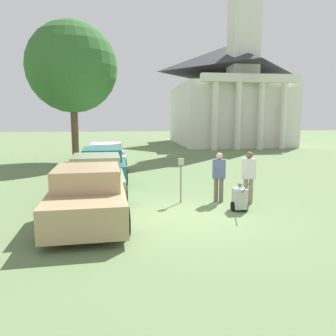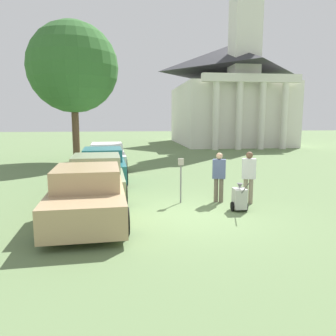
{
  "view_description": "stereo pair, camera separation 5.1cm",
  "coord_description": "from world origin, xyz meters",
  "px_view_note": "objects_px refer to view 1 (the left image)",
  "views": [
    {
      "loc": [
        -1.94,
        -8.88,
        2.76
      ],
      "look_at": [
        -0.51,
        1.88,
        1.1
      ],
      "focal_mm": 35.0,
      "sensor_mm": 36.0,
      "label": 1
    },
    {
      "loc": [
        -1.89,
        -8.89,
        2.76
      ],
      "look_at": [
        -0.51,
        1.88,
        1.1
      ],
      "focal_mm": 35.0,
      "sensor_mm": 36.0,
      "label": 2
    }
  ],
  "objects_px": {
    "parked_car_sage": "(97,177)",
    "parking_meter": "(181,172)",
    "equipment_cart": "(240,198)",
    "church": "(228,88)",
    "parked_car_white": "(106,157)",
    "person_worker": "(219,174)",
    "parked_car_tan": "(88,195)",
    "person_supervisor": "(249,174)",
    "parked_car_teal": "(103,165)"
  },
  "relations": [
    {
      "from": "parking_meter",
      "to": "equipment_cart",
      "type": "xyz_separation_m",
      "value": [
        1.59,
        -1.18,
        -0.63
      ]
    },
    {
      "from": "parked_car_sage",
      "to": "parked_car_teal",
      "type": "xyz_separation_m",
      "value": [
        -0.0,
        3.14,
        -0.0
      ]
    },
    {
      "from": "parked_car_white",
      "to": "equipment_cart",
      "type": "height_order",
      "value": "parked_car_white"
    },
    {
      "from": "parked_car_tan",
      "to": "parked_car_white",
      "type": "xyz_separation_m",
      "value": [
        -0.0,
        9.16,
        -0.01
      ]
    },
    {
      "from": "parked_car_teal",
      "to": "equipment_cart",
      "type": "distance_m",
      "value": 7.17
    },
    {
      "from": "parked_car_tan",
      "to": "parked_car_sage",
      "type": "relative_size",
      "value": 1.0
    },
    {
      "from": "parked_car_tan",
      "to": "person_supervisor",
      "type": "relative_size",
      "value": 2.8
    },
    {
      "from": "parked_car_teal",
      "to": "parked_car_white",
      "type": "bearing_deg",
      "value": 86.81
    },
    {
      "from": "parked_car_sage",
      "to": "church",
      "type": "relative_size",
      "value": 0.19
    },
    {
      "from": "parked_car_tan",
      "to": "parked_car_sage",
      "type": "height_order",
      "value": "same"
    },
    {
      "from": "parking_meter",
      "to": "person_supervisor",
      "type": "relative_size",
      "value": 0.86
    },
    {
      "from": "parked_car_sage",
      "to": "parking_meter",
      "type": "xyz_separation_m",
      "value": [
        2.8,
        -1.34,
        0.34
      ]
    },
    {
      "from": "person_worker",
      "to": "church",
      "type": "relative_size",
      "value": 0.07
    },
    {
      "from": "parked_car_tan",
      "to": "person_worker",
      "type": "height_order",
      "value": "person_worker"
    },
    {
      "from": "parked_car_tan",
      "to": "person_supervisor",
      "type": "height_order",
      "value": "person_supervisor"
    },
    {
      "from": "person_supervisor",
      "to": "equipment_cart",
      "type": "xyz_separation_m",
      "value": [
        -0.57,
        -0.79,
        -0.58
      ]
    },
    {
      "from": "parking_meter",
      "to": "parked_car_tan",
      "type": "bearing_deg",
      "value": -152.87
    },
    {
      "from": "equipment_cart",
      "to": "parked_car_white",
      "type": "bearing_deg",
      "value": 118.31
    },
    {
      "from": "parked_car_sage",
      "to": "church",
      "type": "xyz_separation_m",
      "value": [
        11.92,
        22.55,
        5.17
      ]
    },
    {
      "from": "parked_car_sage",
      "to": "parked_car_white",
      "type": "height_order",
      "value": "parked_car_sage"
    },
    {
      "from": "parking_meter",
      "to": "person_worker",
      "type": "distance_m",
      "value": 1.26
    },
    {
      "from": "parked_car_white",
      "to": "person_worker",
      "type": "xyz_separation_m",
      "value": [
        4.06,
        -7.81,
        0.26
      ]
    },
    {
      "from": "parked_car_sage",
      "to": "church",
      "type": "height_order",
      "value": "church"
    },
    {
      "from": "person_worker",
      "to": "equipment_cart",
      "type": "xyz_separation_m",
      "value": [
        0.33,
        -1.09,
        -0.55
      ]
    },
    {
      "from": "person_supervisor",
      "to": "church",
      "type": "relative_size",
      "value": 0.07
    },
    {
      "from": "church",
      "to": "person_worker",
      "type": "bearing_deg",
      "value": -108.14
    },
    {
      "from": "parked_car_tan",
      "to": "parking_meter",
      "type": "relative_size",
      "value": 3.24
    },
    {
      "from": "parked_car_tan",
      "to": "person_worker",
      "type": "bearing_deg",
      "value": 15.21
    },
    {
      "from": "parked_car_white",
      "to": "church",
      "type": "distance_m",
      "value": 20.74
    },
    {
      "from": "parked_car_tan",
      "to": "parked_car_white",
      "type": "height_order",
      "value": "parked_car_tan"
    },
    {
      "from": "parked_car_white",
      "to": "person_worker",
      "type": "relative_size",
      "value": 3.2
    },
    {
      "from": "parked_car_white",
      "to": "church",
      "type": "relative_size",
      "value": 0.21
    },
    {
      "from": "parked_car_sage",
      "to": "parking_meter",
      "type": "height_order",
      "value": "parked_car_sage"
    },
    {
      "from": "person_supervisor",
      "to": "parked_car_white",
      "type": "bearing_deg",
      "value": -45.03
    },
    {
      "from": "parked_car_tan",
      "to": "equipment_cart",
      "type": "height_order",
      "value": "parked_car_tan"
    },
    {
      "from": "parked_car_teal",
      "to": "parked_car_white",
      "type": "xyz_separation_m",
      "value": [
        -0.0,
        3.24,
        -0.0
      ]
    },
    {
      "from": "parked_car_white",
      "to": "parking_meter",
      "type": "distance_m",
      "value": 8.22
    },
    {
      "from": "equipment_cart",
      "to": "parking_meter",
      "type": "bearing_deg",
      "value": 145.49
    },
    {
      "from": "person_worker",
      "to": "person_supervisor",
      "type": "bearing_deg",
      "value": -179.07
    },
    {
      "from": "parked_car_tan",
      "to": "equipment_cart",
      "type": "distance_m",
      "value": 4.41
    },
    {
      "from": "parked_car_white",
      "to": "person_worker",
      "type": "bearing_deg",
      "value": -65.73
    },
    {
      "from": "parked_car_sage",
      "to": "parked_car_teal",
      "type": "height_order",
      "value": "parked_car_sage"
    },
    {
      "from": "parking_meter",
      "to": "equipment_cart",
      "type": "bearing_deg",
      "value": -36.56
    },
    {
      "from": "equipment_cart",
      "to": "church",
      "type": "bearing_deg",
      "value": 75.34
    },
    {
      "from": "equipment_cart",
      "to": "parked_car_teal",
      "type": "bearing_deg",
      "value": 129.86
    },
    {
      "from": "parked_car_teal",
      "to": "church",
      "type": "distance_m",
      "value": 23.36
    },
    {
      "from": "person_supervisor",
      "to": "church",
      "type": "bearing_deg",
      "value": -92.47
    },
    {
      "from": "parked_car_teal",
      "to": "person_worker",
      "type": "distance_m",
      "value": 6.12
    },
    {
      "from": "parked_car_sage",
      "to": "parked_car_white",
      "type": "distance_m",
      "value": 6.38
    },
    {
      "from": "parked_car_teal",
      "to": "parking_meter",
      "type": "distance_m",
      "value": 5.3
    }
  ]
}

